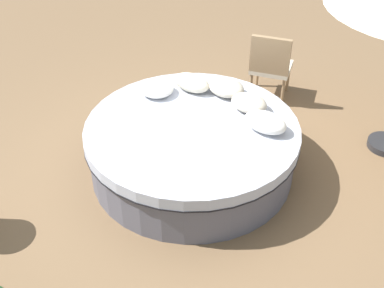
{
  "coord_description": "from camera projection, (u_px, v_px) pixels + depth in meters",
  "views": [
    {
      "loc": [
        2.62,
        -3.42,
        3.65
      ],
      "look_at": [
        0.0,
        0.0,
        0.37
      ],
      "focal_mm": 45.79,
      "sensor_mm": 36.0,
      "label": 1
    }
  ],
  "objects": [
    {
      "name": "ground_plane",
      "position": [
        192.0,
        169.0,
        5.63
      ],
      "size": [
        16.0,
        16.0,
        0.0
      ],
      "primitive_type": "plane",
      "color": "brown"
    },
    {
      "name": "throw_pillow_0",
      "position": [
        265.0,
        122.0,
        5.15
      ],
      "size": [
        0.48,
        0.31,
        0.19
      ],
      "primitive_type": "ellipsoid",
      "color": "white",
      "rests_on": "round_bed"
    },
    {
      "name": "throw_pillow_2",
      "position": [
        226.0,
        87.0,
        5.73
      ],
      "size": [
        0.44,
        0.35,
        0.18
      ],
      "primitive_type": "ellipsoid",
      "color": "beige",
      "rests_on": "round_bed"
    },
    {
      "name": "throw_pillow_3",
      "position": [
        192.0,
        83.0,
        5.8
      ],
      "size": [
        0.47,
        0.28,
        0.19
      ],
      "primitive_type": "ellipsoid",
      "color": "beige",
      "rests_on": "round_bed"
    },
    {
      "name": "throw_pillow_1",
      "position": [
        249.0,
        103.0,
        5.46
      ],
      "size": [
        0.42,
        0.33,
        0.18
      ],
      "primitive_type": "ellipsoid",
      "color": "beige",
      "rests_on": "round_bed"
    },
    {
      "name": "throw_pillow_4",
      "position": [
        156.0,
        88.0,
        5.75
      ],
      "size": [
        0.41,
        0.39,
        0.14
      ],
      "primitive_type": "ellipsoid",
      "color": "white",
      "rests_on": "round_bed"
    },
    {
      "name": "patio_chair",
      "position": [
        271.0,
        63.0,
        6.51
      ],
      "size": [
        0.65,
        0.64,
        0.98
      ],
      "rotation": [
        0.0,
        0.0,
        0.33
      ],
      "color": "#997A56",
      "rests_on": "ground_plane"
    },
    {
      "name": "round_bed",
      "position": [
        192.0,
        148.0,
        5.44
      ],
      "size": [
        2.34,
        2.34,
        0.62
      ],
      "color": "#595966",
      "rests_on": "ground_plane"
    }
  ]
}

